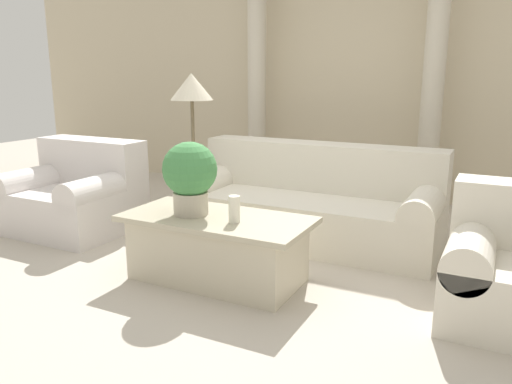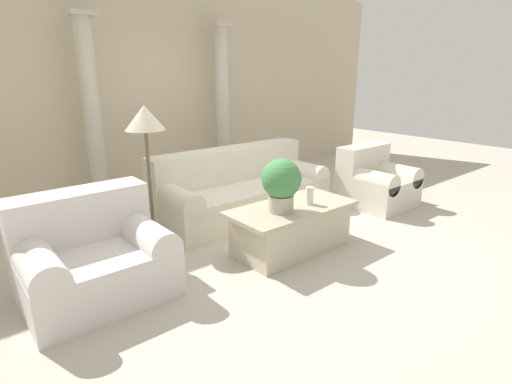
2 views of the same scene
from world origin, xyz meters
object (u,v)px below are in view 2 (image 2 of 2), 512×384
(coffee_table, at_px, (291,228))
(floor_lamp, at_px, (145,124))
(loveseat, at_px, (92,255))
(armchair, at_px, (375,181))
(potted_plant, at_px, (281,182))
(sofa_long, at_px, (240,189))

(coffee_table, relative_size, floor_lamp, 0.92)
(coffee_table, bearing_deg, floor_lamp, 129.79)
(loveseat, height_order, armchair, loveseat)
(loveseat, bearing_deg, potted_plant, -16.66)
(sofa_long, height_order, loveseat, same)
(floor_lamp, height_order, armchair, floor_lamp)
(floor_lamp, bearing_deg, coffee_table, -50.21)
(loveseat, xyz_separation_m, coffee_table, (1.86, -0.46, -0.10))
(potted_plant, height_order, floor_lamp, floor_lamp)
(sofa_long, relative_size, armchair, 2.65)
(coffee_table, bearing_deg, armchair, 9.34)
(sofa_long, bearing_deg, potted_plant, -109.85)
(potted_plant, relative_size, floor_lamp, 0.36)
(potted_plant, xyz_separation_m, floor_lamp, (-0.79, 1.21, 0.51))
(coffee_table, distance_m, floor_lamp, 1.85)
(coffee_table, xyz_separation_m, potted_plant, (-0.19, -0.04, 0.53))
(sofa_long, height_order, armchair, sofa_long)
(sofa_long, relative_size, potted_plant, 4.32)
(sofa_long, distance_m, armchair, 1.90)
(loveseat, height_order, floor_lamp, floor_lamp)
(sofa_long, xyz_separation_m, loveseat, (-2.12, -0.74, 0.01))
(coffee_table, height_order, armchair, armchair)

